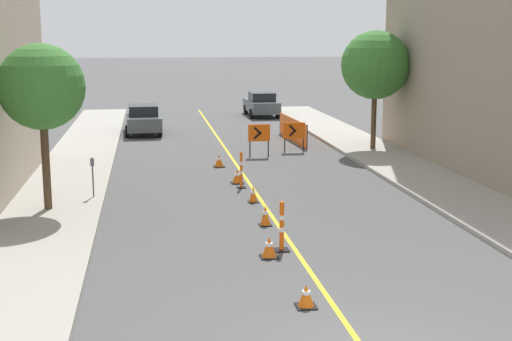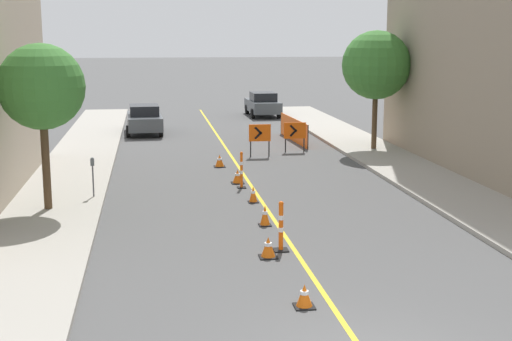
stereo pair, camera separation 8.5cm
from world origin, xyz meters
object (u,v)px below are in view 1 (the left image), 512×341
traffic_cone_fifth (237,177)px  parking_meter_near_curb (92,169)px  street_tree_right_near (375,65)px  traffic_cone_fourth (253,194)px  arrow_barricade_secondary (294,132)px  street_tree_left_near (42,87)px  traffic_cone_second (269,247)px  parked_car_curb_near (143,119)px  traffic_cone_nearest (306,296)px  delineator_post_front (282,229)px  arrow_barricade_primary (259,134)px  traffic_cone_farthest (219,161)px  delineator_post_rear (241,172)px  parked_car_curb_mid (261,104)px  traffic_cone_third (265,216)px

traffic_cone_fifth → parking_meter_near_curb: bearing=-158.0°
traffic_cone_fifth → street_tree_right_near: size_ratio=0.10×
traffic_cone_fourth → arrow_barricade_secondary: 10.15m
traffic_cone_fourth → street_tree_left_near: 7.35m
street_tree_right_near → parking_meter_near_curb: bearing=-146.0°
arrow_barricade_secondary → traffic_cone_fourth: bearing=-107.9°
traffic_cone_second → parked_car_curb_near: size_ratio=0.12×
traffic_cone_fourth → parked_car_curb_near: 17.12m
traffic_cone_nearest → delineator_post_front: delineator_post_front is taller
delineator_post_front → arrow_barricade_primary: 13.90m
traffic_cone_farthest → parked_car_curb_near: size_ratio=0.12×
delineator_post_rear → street_tree_left_near: size_ratio=0.26×
arrow_barricade_primary → parking_meter_near_curb: (-6.68, -7.50, 0.05)m
arrow_barricade_secondary → parked_car_curb_near: parked_car_curb_near is taller
traffic_cone_fifth → street_tree_left_near: street_tree_left_near is taller
traffic_cone_fourth → parking_meter_near_curb: bearing=168.9°
parked_car_curb_mid → delineator_post_front: bearing=-99.3°
traffic_cone_second → street_tree_left_near: 8.76m
delineator_post_rear → parking_meter_near_curb: 5.22m
traffic_cone_nearest → traffic_cone_second: (-0.19, 3.29, 0.02)m
parking_meter_near_curb → street_tree_left_near: bearing=-130.9°
arrow_barricade_secondary → arrow_barricade_primary: bearing=-148.6°
traffic_cone_third → arrow_barricade_primary: (1.60, 11.37, 0.72)m
parking_meter_near_curb → delineator_post_rear: bearing=13.5°
traffic_cone_third → traffic_cone_fourth: size_ratio=1.11×
delineator_post_front → street_tree_right_near: 16.48m
traffic_cone_third → traffic_cone_fourth: 2.86m
traffic_cone_second → traffic_cone_farthest: (-0.01, 12.15, -0.01)m
traffic_cone_second → traffic_cone_third: size_ratio=0.88×
delineator_post_front → street_tree_right_near: street_tree_right_near is taller
traffic_cone_nearest → parked_car_curb_near: 26.02m
arrow_barricade_primary → street_tree_right_near: bearing=8.6°
arrow_barricade_primary → delineator_post_front: bearing=-95.1°
traffic_cone_fourth → traffic_cone_second: bearing=-94.6°
street_tree_left_near → arrow_barricade_primary: bearing=48.4°
parked_car_curb_mid → street_tree_left_near: 26.77m
traffic_cone_nearest → parked_car_curb_near: bearing=97.3°
traffic_cone_nearest → arrow_barricade_primary: size_ratio=0.33×
traffic_cone_fourth → arrow_barricade_secondary: (3.32, 9.56, 0.69)m
traffic_cone_fifth → parked_car_curb_near: size_ratio=0.12×
traffic_cone_third → parked_car_curb_near: parked_car_curb_near is taller
arrow_barricade_secondary → street_tree_left_near: 14.25m
traffic_cone_nearest → parked_car_curb_mid: bearing=82.4°
traffic_cone_fourth → delineator_post_front: delineator_post_front is taller
parked_car_curb_near → parking_meter_near_curb: parked_car_curb_near is taller
traffic_cone_second → parked_car_curb_mid: parked_car_curb_mid is taller
traffic_cone_third → street_tree_left_near: 7.65m
traffic_cone_second → traffic_cone_third: 2.95m
arrow_barricade_secondary → street_tree_left_near: street_tree_left_near is taller
arrow_barricade_secondary → traffic_cone_second: bearing=-102.6°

